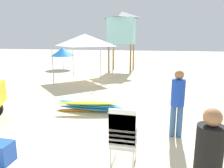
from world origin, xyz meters
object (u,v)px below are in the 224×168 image
at_px(stacked_plastic_chairs, 123,133).
at_px(surfboard_pile, 91,106).
at_px(lifeguard_near_center, 178,99).
at_px(popup_canopy, 85,40).
at_px(lifeguard_near_right, 208,163).
at_px(beach_umbrella_mid, 63,52).
at_px(lifeguard_tower, 122,28).

height_order(stacked_plastic_chairs, surfboard_pile, stacked_plastic_chairs).
bearing_deg(surfboard_pile, stacked_plastic_chairs, -60.51).
xyz_separation_m(stacked_plastic_chairs, lifeguard_near_center, (1.05, 1.57, 0.26)).
distance_m(stacked_plastic_chairs, popup_canopy, 8.89).
xyz_separation_m(lifeguard_near_center, lifeguard_near_right, (0.17, -2.63, -0.03)).
bearing_deg(surfboard_pile, beach_umbrella_mid, 120.60).
relative_size(lifeguard_near_center, lifeguard_near_right, 1.03).
relative_size(stacked_plastic_chairs, popup_canopy, 0.44).
height_order(stacked_plastic_chairs, popup_canopy, popup_canopy).
relative_size(surfboard_pile, lifeguard_tower, 0.57).
distance_m(stacked_plastic_chairs, surfboard_pile, 3.25).
relative_size(lifeguard_tower, beach_umbrella_mid, 2.25).
distance_m(surfboard_pile, lifeguard_tower, 9.46).
relative_size(stacked_plastic_chairs, beach_umbrella_mid, 0.63).
bearing_deg(popup_canopy, surfboard_pile, -68.14).
relative_size(surfboard_pile, beach_umbrella_mid, 1.28).
distance_m(surfboard_pile, popup_canopy, 5.93).
distance_m(popup_canopy, lifeguard_tower, 4.16).
bearing_deg(beach_umbrella_mid, popup_canopy, -49.80).
bearing_deg(lifeguard_tower, lifeguard_near_right, -75.01).
bearing_deg(lifeguard_near_right, lifeguard_near_center, 93.67).
bearing_deg(popup_canopy, lifeguard_near_center, -53.60).
bearing_deg(lifeguard_near_center, lifeguard_near_right, -86.33).
xyz_separation_m(stacked_plastic_chairs, beach_umbrella_mid, (-6.91, 11.80, 0.68)).
relative_size(surfboard_pile, lifeguard_near_right, 1.49).
distance_m(lifeguard_near_center, lifeguard_near_right, 2.64).
bearing_deg(popup_canopy, lifeguard_near_right, -61.62).
bearing_deg(popup_canopy, stacked_plastic_chairs, -65.34).
bearing_deg(popup_canopy, lifeguard_tower, 69.49).
relative_size(lifeguard_near_center, lifeguard_tower, 0.39).
distance_m(surfboard_pile, lifeguard_near_right, 4.82).
height_order(stacked_plastic_chairs, lifeguard_tower, lifeguard_tower).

